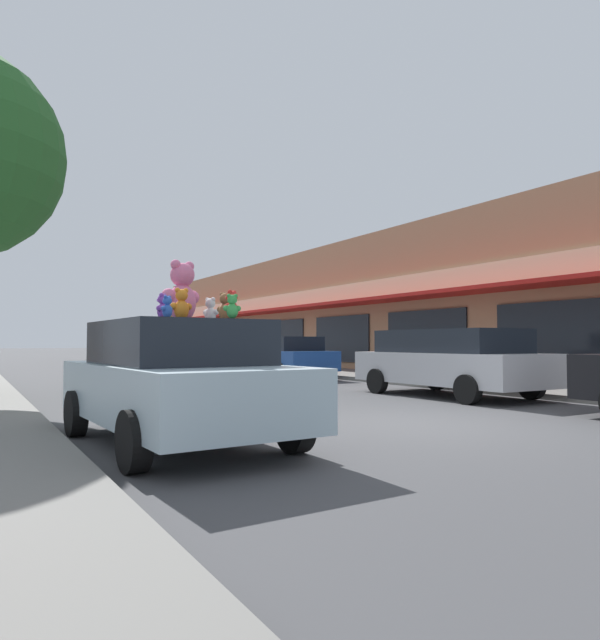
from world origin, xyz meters
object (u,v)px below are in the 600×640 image
at_px(teddy_bear_purple, 163,307).
at_px(teddy_bear_blue, 167,307).
at_px(teddy_bear_orange, 181,304).
at_px(teddy_bear_red, 232,305).
at_px(teddy_bear_giant, 182,292).
at_px(parked_car_far_center, 450,360).
at_px(teddy_bear_brown, 225,307).
at_px(teddy_bear_green, 232,307).
at_px(parked_car_far_right, 283,356).
at_px(teddy_bear_white, 210,311).
at_px(plush_art_car, 177,380).
at_px(teddy_bear_yellow, 171,311).

distance_m(teddy_bear_purple, teddy_bear_blue, 0.35).
bearing_deg(teddy_bear_orange, teddy_bear_red, 140.63).
distance_m(teddy_bear_giant, teddy_bear_red, 1.12).
bearing_deg(parked_car_far_center, teddy_bear_blue, -155.37).
distance_m(teddy_bear_blue, parked_car_far_center, 8.58).
height_order(teddy_bear_brown, teddy_bear_blue, teddy_bear_brown).
height_order(teddy_bear_green, parked_car_far_right, teddy_bear_green).
xyz_separation_m(teddy_bear_brown, teddy_bear_white, (0.05, 0.62, -0.01)).
bearing_deg(parked_car_far_right, teddy_bear_blue, -123.83).
height_order(teddy_bear_red, parked_car_far_right, teddy_bear_red).
relative_size(teddy_bear_white, parked_car_far_center, 0.07).
distance_m(teddy_bear_white, teddy_bear_orange, 1.10).
distance_m(teddy_bear_brown, teddy_bear_white, 0.62).
relative_size(teddy_bear_blue, parked_car_far_center, 0.05).
bearing_deg(teddy_bear_red, teddy_bear_purple, -68.63).
bearing_deg(teddy_bear_giant, teddy_bear_purple, 34.32).
height_order(plush_art_car, teddy_bear_purple, teddy_bear_purple).
bearing_deg(parked_car_far_right, teddy_bear_brown, -121.81).
bearing_deg(teddy_bear_blue, teddy_bear_orange, -172.31).
bearing_deg(teddy_bear_green, teddy_bear_red, -100.01).
height_order(teddy_bear_red, teddy_bear_blue, teddy_bear_red).
bearing_deg(plush_art_car, teddy_bear_red, -68.09).
bearing_deg(parked_car_far_right, teddy_bear_giant, -124.49).
bearing_deg(teddy_bear_green, parked_car_far_right, -109.08).
height_order(teddy_bear_white, teddy_bear_purple, teddy_bear_white).
xyz_separation_m(teddy_bear_white, teddy_bear_red, (-0.21, -1.18, -0.00)).
relative_size(teddy_bear_green, teddy_bear_blue, 1.11).
xyz_separation_m(teddy_bear_red, teddy_bear_green, (-0.07, -0.18, -0.03)).
bearing_deg(teddy_bear_giant, parked_car_far_center, 177.65).
bearing_deg(teddy_bear_brown, teddy_bear_yellow, -13.10).
bearing_deg(teddy_bear_purple, plush_art_car, -177.70).
height_order(teddy_bear_white, teddy_bear_yellow, teddy_bear_yellow).
xyz_separation_m(teddy_bear_orange, parked_car_far_right, (7.51, 11.31, -0.90)).
bearing_deg(plush_art_car, teddy_bear_yellow, 73.90).
distance_m(teddy_bear_brown, teddy_bear_green, 0.78).
xyz_separation_m(teddy_bear_purple, teddy_bear_green, (0.61, -0.58, -0.01)).
bearing_deg(teddy_bear_blue, teddy_bear_white, -169.44).
bearing_deg(parked_car_far_right, teddy_bear_green, -121.00).
relative_size(teddy_bear_yellow, parked_car_far_right, 0.08).
bearing_deg(teddy_bear_white, teddy_bear_purple, 102.29).
relative_size(teddy_bear_purple, teddy_bear_blue, 1.21).
height_order(plush_art_car, teddy_bear_red, teddy_bear_red).
xyz_separation_m(teddy_bear_giant, teddy_bear_blue, (-0.51, -1.02, -0.26)).
bearing_deg(teddy_bear_blue, plush_art_car, -155.15).
xyz_separation_m(plush_art_car, parked_car_far_center, (7.40, 2.80, 0.05)).
relative_size(teddy_bear_white, teddy_bear_green, 1.23).
relative_size(teddy_bear_purple, teddy_bear_orange, 0.83).
relative_size(teddy_bear_yellow, teddy_bear_orange, 1.02).
height_order(teddy_bear_white, parked_car_far_center, teddy_bear_white).
relative_size(teddy_bear_orange, teddy_bear_green, 1.31).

